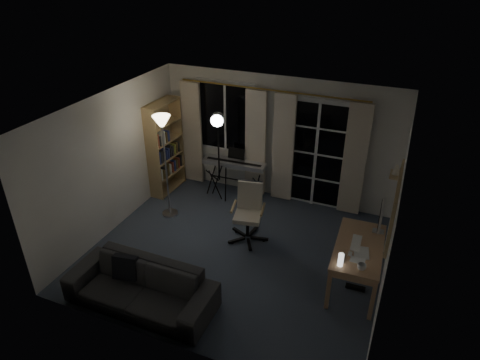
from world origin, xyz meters
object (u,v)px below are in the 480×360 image
(torchiere_lamp, at_px, (163,137))
(mug, at_px, (362,266))
(monitor, at_px, (381,217))
(sofa, at_px, (140,281))
(office_chair, at_px, (249,206))
(desk, at_px, (359,251))
(bookshelf, at_px, (163,150))
(studio_light, at_px, (218,130))
(keyboard_piano, at_px, (234,164))

(torchiere_lamp, distance_m, mug, 3.80)
(monitor, xyz_separation_m, sofa, (-2.83, -1.98, -0.56))
(office_chair, relative_size, monitor, 1.98)
(desk, bearing_deg, monitor, 64.23)
(bookshelf, relative_size, torchiere_lamp, 0.96)
(torchiere_lamp, xyz_separation_m, monitor, (3.65, -0.14, -0.59))
(desk, xyz_separation_m, mug, (0.10, -0.50, 0.14))
(torchiere_lamp, relative_size, desk, 1.46)
(torchiere_lamp, bearing_deg, bookshelf, 124.55)
(bookshelf, height_order, studio_light, bookshelf)
(desk, bearing_deg, sofa, -152.01)
(keyboard_piano, xyz_separation_m, office_chair, (0.77, -1.19, -0.09))
(studio_light, bearing_deg, bookshelf, 163.11)
(desk, relative_size, sofa, 0.64)
(torchiere_lamp, relative_size, monitor, 3.84)
(monitor, bearing_deg, torchiere_lamp, 175.70)
(studio_light, xyz_separation_m, office_chair, (0.97, -0.89, -0.87))
(bookshelf, height_order, desk, bookshelf)
(desk, distance_m, sofa, 3.05)
(mug, bearing_deg, office_chair, 152.43)
(mug, xyz_separation_m, sofa, (-2.74, -1.03, -0.35))
(studio_light, relative_size, monitor, 3.63)
(bookshelf, distance_m, office_chair, 2.32)
(keyboard_piano, relative_size, sofa, 0.61)
(torchiere_lamp, xyz_separation_m, keyboard_piano, (0.82, 1.13, -0.87))
(keyboard_piano, relative_size, studio_light, 0.69)
(studio_light, height_order, monitor, studio_light)
(keyboard_piano, xyz_separation_m, sofa, (0.00, -3.25, -0.28))
(office_chair, bearing_deg, torchiere_lamp, 166.16)
(bookshelf, height_order, torchiere_lamp, torchiere_lamp)
(studio_light, height_order, mug, studio_light)
(keyboard_piano, height_order, studio_light, studio_light)
(torchiere_lamp, xyz_separation_m, studio_light, (0.62, 0.83, -0.09))
(torchiere_lamp, bearing_deg, studio_light, 53.20)
(mug, bearing_deg, monitor, 84.18)
(keyboard_piano, bearing_deg, torchiere_lamp, -128.69)
(office_chair, bearing_deg, sofa, -122.20)
(torchiere_lamp, xyz_separation_m, mug, (3.56, -1.09, -0.80))
(bookshelf, height_order, keyboard_piano, bookshelf)
(keyboard_piano, bearing_deg, studio_light, -126.39)
(monitor, xyz_separation_m, mug, (-0.10, -0.95, -0.21))
(monitor, distance_m, mug, 0.98)
(torchiere_lamp, relative_size, sofa, 0.94)
(bookshelf, relative_size, keyboard_piano, 1.48)
(monitor, distance_m, sofa, 3.50)
(keyboard_piano, xyz_separation_m, desk, (2.64, -1.72, -0.07))
(studio_light, relative_size, office_chair, 1.83)
(office_chair, distance_m, sofa, 2.20)
(office_chair, height_order, desk, office_chair)
(monitor, bearing_deg, mug, -97.97)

